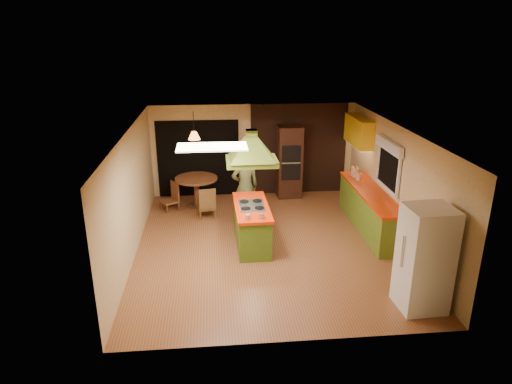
{
  "coord_description": "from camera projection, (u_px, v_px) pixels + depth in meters",
  "views": [
    {
      "loc": [
        -1.07,
        -8.8,
        4.4
      ],
      "look_at": [
        -0.22,
        0.16,
        1.15
      ],
      "focal_mm": 32.0,
      "sensor_mm": 36.0,
      "label": 1
    }
  ],
  "objects": [
    {
      "name": "ceiling_plane",
      "position": [
        268.0,
        130.0,
        8.98
      ],
      "size": [
        6.5,
        6.5,
        0.0
      ],
      "primitive_type": "plane",
      "rotation": [
        3.14,
        0.0,
        0.0
      ],
      "color": "silver",
      "rests_on": "room_walls"
    },
    {
      "name": "kitchen_island",
      "position": [
        252.0,
        225.0,
        9.7
      ],
      "size": [
        0.73,
        1.77,
        0.9
      ],
      "rotation": [
        0.0,
        0.0,
        0.01
      ],
      "color": "#51771D",
      "rests_on": "ground"
    },
    {
      "name": "pendant_lamp",
      "position": [
        194.0,
        136.0,
        11.22
      ],
      "size": [
        0.36,
        0.36,
        0.19
      ],
      "primitive_type": "cone",
      "rotation": [
        0.0,
        0.0,
        0.22
      ],
      "color": "#FF9E3F",
      "rests_on": "ceiling_plane"
    },
    {
      "name": "range_hood",
      "position": [
        251.0,
        142.0,
        9.09
      ],
      "size": [
        1.03,
        0.74,
        0.79
      ],
      "rotation": [
        0.0,
        0.0,
        0.0
      ],
      "color": "#5C6E1B",
      "rests_on": "ceiling_plane"
    },
    {
      "name": "room_walls",
      "position": [
        267.0,
        190.0,
        9.41
      ],
      "size": [
        5.5,
        6.5,
        6.5
      ],
      "color": "beige",
      "rests_on": "ground"
    },
    {
      "name": "chair_left",
      "position": [
        169.0,
        196.0,
        11.58
      ],
      "size": [
        0.54,
        0.54,
        0.72
      ],
      "primitive_type": null,
      "rotation": [
        0.0,
        0.0,
        -0.99
      ],
      "color": "brown",
      "rests_on": "ground"
    },
    {
      "name": "refrigerator",
      "position": [
        425.0,
        259.0,
        7.35
      ],
      "size": [
        0.76,
        0.72,
        1.77
      ],
      "primitive_type": "cube",
      "rotation": [
        0.0,
        0.0,
        0.04
      ],
      "color": "white",
      "rests_on": "ground"
    },
    {
      "name": "window_right",
      "position": [
        389.0,
        157.0,
        9.84
      ],
      "size": [
        0.12,
        1.35,
        1.06
      ],
      "color": "black",
      "rests_on": "room_walls"
    },
    {
      "name": "chair_near",
      "position": [
        206.0,
        202.0,
        11.14
      ],
      "size": [
        0.49,
        0.49,
        0.78
      ],
      "primitive_type": null,
      "rotation": [
        0.0,
        0.0,
        3.3
      ],
      "color": "brown",
      "rests_on": "ground"
    },
    {
      "name": "nook_opening",
      "position": [
        198.0,
        159.0,
        12.37
      ],
      "size": [
        2.2,
        0.03,
        2.1
      ],
      "primitive_type": "cube",
      "color": "black",
      "rests_on": "ground"
    },
    {
      "name": "canister_large",
      "position": [
        354.0,
        171.0,
        11.36
      ],
      "size": [
        0.2,
        0.2,
        0.22
      ],
      "primitive_type": "cylinder",
      "rotation": [
        0.0,
        0.0,
        0.37
      ],
      "color": "beige",
      "rests_on": "right_counter"
    },
    {
      "name": "man",
      "position": [
        245.0,
        187.0,
        10.7
      ],
      "size": [
        0.71,
        0.53,
        1.77
      ],
      "primitive_type": "imported",
      "rotation": [
        0.0,
        0.0,
        3.32
      ],
      "color": "#494E29",
      "rests_on": "ground"
    },
    {
      "name": "dining_table",
      "position": [
        197.0,
        186.0,
        11.67
      ],
      "size": [
        1.09,
        1.09,
        0.81
      ],
      "rotation": [
        0.0,
        0.0,
        0.18
      ],
      "color": "brown",
      "rests_on": "ground"
    },
    {
      "name": "fluor_panel",
      "position": [
        212.0,
        147.0,
        7.77
      ],
      "size": [
        1.2,
        0.6,
        0.03
      ],
      "primitive_type": "cube",
      "color": "white",
      "rests_on": "ceiling_plane"
    },
    {
      "name": "canister_medium",
      "position": [
        355.0,
        173.0,
        11.27
      ],
      "size": [
        0.15,
        0.15,
        0.21
      ],
      "primitive_type": "cylinder",
      "rotation": [
        0.0,
        0.0,
        -0.01
      ],
      "color": "beige",
      "rests_on": "right_counter"
    },
    {
      "name": "wall_oven",
      "position": [
        289.0,
        162.0,
        12.34
      ],
      "size": [
        0.66,
        0.61,
        1.96
      ],
      "rotation": [
        0.0,
        0.0,
        0.03
      ],
      "color": "#3F1F14",
      "rests_on": "ground"
    },
    {
      "name": "right_counter",
      "position": [
        370.0,
        210.0,
        10.45
      ],
      "size": [
        0.62,
        3.05,
        0.92
      ],
      "color": "olive",
      "rests_on": "ground"
    },
    {
      "name": "canister_small",
      "position": [
        359.0,
        177.0,
        11.02
      ],
      "size": [
        0.17,
        0.17,
        0.17
      ],
      "primitive_type": "cylinder",
      "rotation": [
        0.0,
        0.0,
        0.42
      ],
      "color": "beige",
      "rests_on": "right_counter"
    },
    {
      "name": "upper_cabinets",
      "position": [
        359.0,
        131.0,
        11.46
      ],
      "size": [
        0.34,
        1.4,
        0.7
      ],
      "primitive_type": "cube",
      "color": "yellow",
      "rests_on": "room_walls"
    },
    {
      "name": "ground",
      "position": [
        267.0,
        244.0,
        9.83
      ],
      "size": [
        6.5,
        6.5,
        0.0
      ],
      "primitive_type": "plane",
      "color": "#965631",
      "rests_on": "ground"
    },
    {
      "name": "brick_panel",
      "position": [
        299.0,
        149.0,
        12.54
      ],
      "size": [
        2.64,
        0.03,
        2.5
      ],
      "primitive_type": "cube",
      "color": "#381E14",
      "rests_on": "ground"
    }
  ]
}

